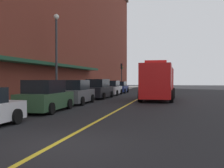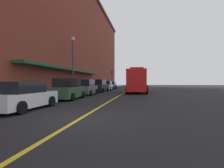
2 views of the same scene
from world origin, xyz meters
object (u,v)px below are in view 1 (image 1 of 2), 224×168
Objects in this scene: parking_meter_0 at (29,92)px; parked_car_3 at (99,89)px; parking_meter_2 at (63,89)px; traffic_light_near at (122,71)px; parked_car_4 at (111,88)px; parked_car_2 at (76,93)px; parking_meter_1 at (60,90)px; fire_truck at (159,82)px; parked_car_5 at (119,87)px; street_lamp_left at (56,48)px.

parked_car_3 is at bearing 82.04° from parking_meter_0.
traffic_light_near is at bearing 89.86° from parking_meter_2.
parking_meter_2 is 0.31× the size of traffic_light_near.
traffic_light_near is (0.06, 30.15, 2.10)m from parking_meter_0.
parked_car_3 is 5.83m from parked_car_4.
traffic_light_near reaches higher than parked_car_4.
parked_car_2 is at bearing 178.53° from parked_car_4.
fire_truck is at bearing 36.44° from parking_meter_1.
parked_car_4 is 0.56× the size of fire_truck.
traffic_light_near is (-1.35, 13.75, 2.36)m from parked_car_4.
fire_truck reaches higher than parking_meter_0.
parked_car_5 is (-0.05, 17.26, -0.10)m from parked_car_2.
traffic_light_near is at bearing 7.37° from parked_car_5.
parking_meter_2 is at bearing -90.14° from traffic_light_near.
parked_car_5 is 21.71m from parking_meter_0.
street_lamp_left reaches higher than fire_truck.
parked_car_4 is 1.07× the size of parked_car_5.
parked_car_2 is at bearing 179.00° from parked_car_5.
parked_car_4 is at bearing 79.66° from street_lamp_left.
fire_truck reaches higher than parking_meter_1.
parked_car_5 is at bearing 85.53° from parking_meter_1.
street_lamp_left is (-1.99, 0.96, 3.56)m from parked_car_2.
parked_car_5 reaches higher than parking_meter_1.
parked_car_4 reaches higher than parking_meter_1.
parked_car_3 is at bearing 179.56° from parked_car_5.
parking_meter_0 and parking_meter_1 have the same top height.
parking_meter_2 is (-1.34, -16.45, 0.32)m from parked_car_5.
parking_meter_0 is at bearing -90.00° from parking_meter_1.
parked_car_2 reaches higher than parking_meter_2.
parked_car_5 reaches higher than parking_meter_0.
parked_car_3 is 11.10m from parked_car_5.
traffic_light_near is (-1.42, 19.58, 2.29)m from parked_car_3.
street_lamp_left reaches higher than parked_car_2.
parking_meter_2 is at bearing 174.18° from parked_car_5.
street_lamp_left reaches higher than parked_car_3.
parking_meter_0 is 0.19× the size of street_lamp_left.
street_lamp_left is 24.82m from traffic_light_near.
parked_car_5 is (-0.14, 11.10, -0.13)m from parked_car_3.
parking_meter_2 is at bearing 90.00° from parking_meter_0.
parking_meter_2 is at bearing 58.48° from parked_car_2.
parked_car_4 reaches higher than parking_meter_2.
parking_meter_0 is at bearing 173.64° from parked_car_3.
parking_meter_2 is (0.00, 0.62, 0.00)m from parking_meter_1.
fire_truck is at bearing -70.35° from traffic_light_near.
parked_car_2 reaches higher than parked_car_4.
parking_meter_0 is at bearing 175.30° from parked_car_5.
parked_car_3 is at bearing -94.87° from fire_truck.
parked_car_4 is 11.27m from parking_meter_2.
fire_truck is at bearing -47.79° from parked_car_2.
parked_car_2 is 0.51× the size of fire_truck.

